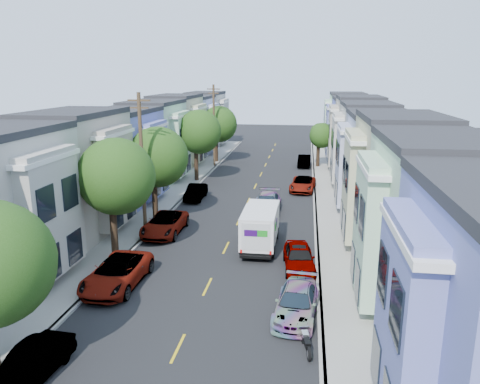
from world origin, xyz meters
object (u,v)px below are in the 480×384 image
at_px(tree_c, 157,157).
at_px(parked_left_d, 196,192).
at_px(parked_left_b, 117,273).
at_px(parked_right_b, 299,257).
at_px(tree_d, 198,132).
at_px(lead_sedan, 267,203).
at_px(fedex_truck, 260,225).
at_px(parked_right_a, 297,303).
at_px(parked_left_a, 31,365).
at_px(tree_b, 115,177).
at_px(parked_left_c, 165,224).
at_px(parked_right_c, 303,184).
at_px(utility_pole_far, 214,126).
at_px(tree_e, 218,124).
at_px(parked_right_d, 304,161).
at_px(utility_pole_near, 142,165).
at_px(tree_far_r, 321,136).
at_px(motorcycle, 306,342).

distance_m(tree_c, parked_left_d, 8.12).
height_order(parked_left_b, parked_right_b, parked_left_b).
bearing_deg(tree_d, lead_sedan, -52.21).
relative_size(fedex_truck, parked_left_b, 1.03).
bearing_deg(parked_left_d, parked_right_a, -64.58).
bearing_deg(parked_left_a, parked_left_b, 94.40).
bearing_deg(parked_right_a, lead_sedan, 105.04).
distance_m(tree_b, tree_d, 22.27).
relative_size(parked_left_c, parked_right_c, 1.08).
bearing_deg(parked_left_c, utility_pole_far, 93.40).
height_order(tree_e, parked_left_c, tree_e).
bearing_deg(tree_b, parked_right_d, 70.90).
bearing_deg(parked_right_c, parked_right_d, 95.31).
relative_size(utility_pole_near, parked_right_c, 2.00).
xyz_separation_m(tree_e, parked_right_a, (11.20, -39.43, -4.34)).
height_order(tree_far_r, motorcycle, tree_far_r).
height_order(utility_pole_near, lead_sedan, utility_pole_near).
xyz_separation_m(tree_b, motorcycle, (11.68, -8.60, -4.91)).
bearing_deg(parked_right_c, motorcycle, -83.73).
bearing_deg(parked_left_c, tree_far_r, 66.83).
bearing_deg(tree_far_r, parked_right_c, -98.93).
xyz_separation_m(utility_pole_near, parked_right_a, (11.20, -10.50, -4.47)).
xyz_separation_m(parked_right_b, parked_right_c, (0.00, 19.53, -0.05)).
bearing_deg(utility_pole_far, parked_left_d, -85.01).
bearing_deg(tree_d, tree_far_r, 36.92).
distance_m(parked_left_c, parked_left_d, 9.73).
relative_size(utility_pole_far, parked_left_a, 2.51).
bearing_deg(parked_right_b, motorcycle, -92.67).
distance_m(lead_sedan, parked_right_a, 17.52).
height_order(lead_sedan, parked_right_b, lead_sedan).
bearing_deg(parked_left_c, parked_right_d, 70.57).
distance_m(tree_d, tree_far_r, 16.57).
bearing_deg(tree_c, utility_pole_far, 90.00).
distance_m(utility_pole_far, parked_left_d, 16.72).
bearing_deg(parked_right_d, lead_sedan, -96.36).
relative_size(fedex_truck, parked_left_d, 1.38).
height_order(parked_right_c, parked_right_d, parked_right_d).
xyz_separation_m(tree_c, utility_pole_far, (0.00, 22.72, 0.04)).
distance_m(parked_left_d, parked_right_b, 17.74).
bearing_deg(utility_pole_far, utility_pole_near, -90.00).
bearing_deg(tree_e, parked_right_b, -71.64).
bearing_deg(fedex_truck, parked_left_d, 122.18).
xyz_separation_m(fedex_truck, motorcycle, (3.12, -11.91, -1.13)).
height_order(tree_b, parked_right_d, tree_b).
relative_size(tree_d, parked_right_d, 1.83).
bearing_deg(utility_pole_far, tree_d, -90.01).
bearing_deg(tree_far_r, tree_c, -118.70).
distance_m(tree_d, utility_pole_near, 17.48).
height_order(parked_left_b, parked_right_a, parked_left_b).
height_order(tree_e, parked_right_d, tree_e).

